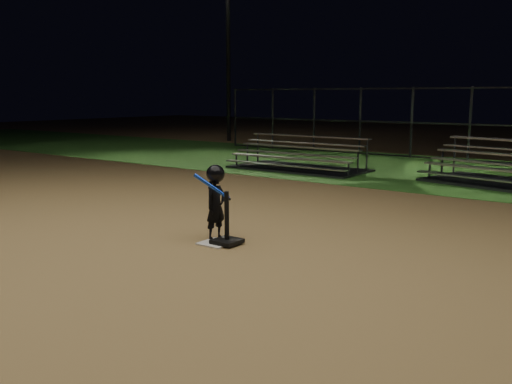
% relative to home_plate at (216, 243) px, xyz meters
% --- Properties ---
extents(ground, '(80.00, 80.00, 0.00)m').
position_rel_home_plate_xyz_m(ground, '(0.00, 0.00, -0.01)').
color(ground, olive).
rests_on(ground, ground).
extents(grass_strip, '(60.00, 8.00, 0.01)m').
position_rel_home_plate_xyz_m(grass_strip, '(0.00, 10.00, -0.01)').
color(grass_strip, '#295C1D').
rests_on(grass_strip, ground).
extents(home_plate, '(0.45, 0.45, 0.02)m').
position_rel_home_plate_xyz_m(home_plate, '(0.00, 0.00, 0.00)').
color(home_plate, beige).
rests_on(home_plate, ground).
extents(batting_tee, '(0.38, 0.38, 0.78)m').
position_rel_home_plate_xyz_m(batting_tee, '(0.16, 0.06, 0.16)').
color(batting_tee, black).
rests_on(batting_tee, home_plate).
extents(child_batter, '(0.48, 0.53, 1.17)m').
position_rel_home_plate_xyz_m(child_batter, '(-0.17, 0.19, 0.61)').
color(child_batter, black).
rests_on(child_batter, ground).
extents(bleacher_left, '(4.08, 2.01, 1.00)m').
position_rel_home_plate_xyz_m(bleacher_left, '(-3.50, 7.86, 0.19)').
color(bleacher_left, '#ABABB0').
rests_on(bleacher_left, ground).
extents(backstop_fence, '(20.08, 0.08, 2.50)m').
position_rel_home_plate_xyz_m(backstop_fence, '(0.00, 13.00, 1.24)').
color(backstop_fence, '#38383D').
rests_on(backstop_fence, ground).
extents(light_pole_left, '(0.90, 0.53, 8.30)m').
position_rel_home_plate_xyz_m(light_pole_left, '(-12.00, 14.94, 4.93)').
color(light_pole_left, '#2D2D30').
rests_on(light_pole_left, ground).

